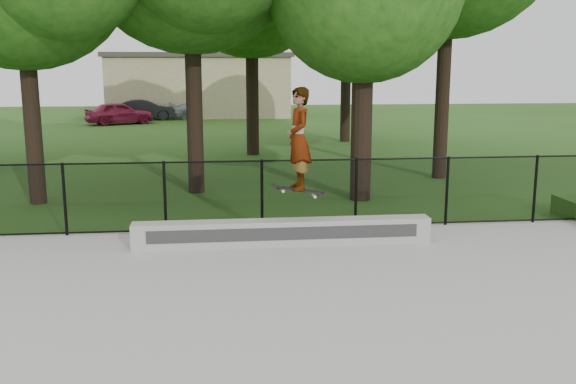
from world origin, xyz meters
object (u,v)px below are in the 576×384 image
object	(u,v)px
car_c	(199,110)
skater_airborne	(299,140)
car_a	(119,113)
car_b	(145,110)
grind_ledge	(283,232)

from	to	relation	value
car_c	skater_airborne	size ratio (longest dim) A/B	1.80
car_a	car_c	distance (m)	5.89
car_a	skater_airborne	xyz separation A→B (m)	(7.27, -27.55, 1.44)
car_a	car_b	world-z (taller)	car_a
grind_ledge	car_b	size ratio (longest dim) A/B	1.58
car_b	car_c	xyz separation A→B (m)	(3.41, 0.66, -0.08)
grind_ledge	skater_airborne	size ratio (longest dim) A/B	2.79
grind_ledge	car_a	world-z (taller)	car_a
car_c	skater_airborne	world-z (taller)	skater_airborne
skater_airborne	grind_ledge	bearing A→B (deg)	153.98
car_a	car_c	world-z (taller)	car_a
car_b	skater_airborne	size ratio (longest dim) A/B	1.77
car_c	car_a	bearing A→B (deg)	110.72
car_b	car_c	world-z (taller)	car_b
car_a	car_b	xyz separation A→B (m)	(1.20, 3.00, -0.01)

